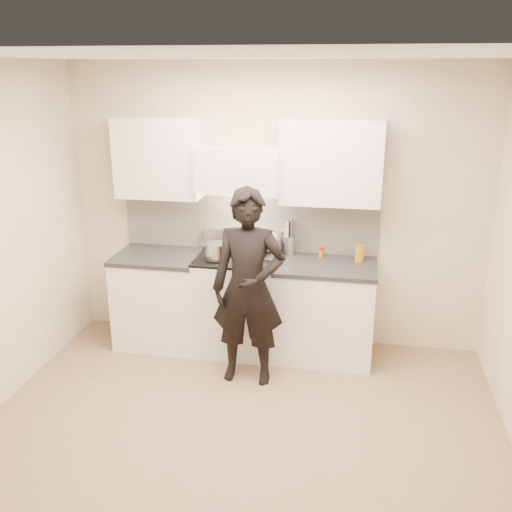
{
  "coord_description": "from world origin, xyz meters",
  "views": [
    {
      "loc": [
        0.78,
        -3.52,
        2.64
      ],
      "look_at": [
        -0.05,
        1.05,
        1.09
      ],
      "focal_mm": 40.0,
      "sensor_mm": 36.0,
      "label": 1
    }
  ],
  "objects_px": {
    "stove": "(238,303)",
    "person": "(248,288)",
    "counter_right": "(324,310)",
    "wok": "(261,243)",
    "utensil_crock": "(288,243)"
  },
  "relations": [
    {
      "from": "person",
      "to": "counter_right",
      "type": "bearing_deg",
      "value": 41.49
    },
    {
      "from": "utensil_crock",
      "to": "wok",
      "type": "bearing_deg",
      "value": -158.11
    },
    {
      "from": "counter_right",
      "to": "wok",
      "type": "distance_m",
      "value": 0.87
    },
    {
      "from": "person",
      "to": "utensil_crock",
      "type": "bearing_deg",
      "value": 73.16
    },
    {
      "from": "stove",
      "to": "counter_right",
      "type": "xyz_separation_m",
      "value": [
        0.83,
        0.0,
        -0.01
      ]
    },
    {
      "from": "stove",
      "to": "person",
      "type": "xyz_separation_m",
      "value": [
        0.21,
        -0.55,
        0.38
      ]
    },
    {
      "from": "utensil_crock",
      "to": "person",
      "type": "xyz_separation_m",
      "value": [
        -0.24,
        -0.8,
        -0.17
      ]
    },
    {
      "from": "stove",
      "to": "counter_right",
      "type": "relative_size",
      "value": 1.04
    },
    {
      "from": "counter_right",
      "to": "person",
      "type": "xyz_separation_m",
      "value": [
        -0.62,
        -0.55,
        0.4
      ]
    },
    {
      "from": "counter_right",
      "to": "wok",
      "type": "height_order",
      "value": "wok"
    },
    {
      "from": "wok",
      "to": "person",
      "type": "xyz_separation_m",
      "value": [
        0.01,
        -0.7,
        -0.19
      ]
    },
    {
      "from": "utensil_crock",
      "to": "stove",
      "type": "bearing_deg",
      "value": -151.42
    },
    {
      "from": "stove",
      "to": "utensil_crock",
      "type": "distance_m",
      "value": 0.75
    },
    {
      "from": "counter_right",
      "to": "person",
      "type": "distance_m",
      "value": 0.92
    },
    {
      "from": "counter_right",
      "to": "wok",
      "type": "relative_size",
      "value": 2.27
    }
  ]
}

